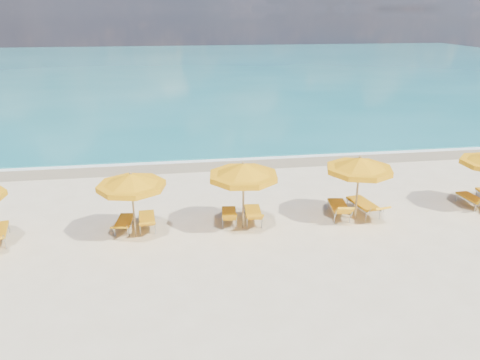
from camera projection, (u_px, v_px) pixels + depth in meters
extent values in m
plane|color=beige|center=(246.00, 225.00, 17.12)|extent=(120.00, 120.00, 0.00)
cube|color=#15737B|center=(187.00, 69.00, 61.67)|extent=(120.00, 80.00, 0.30)
cube|color=tan|center=(223.00, 163.00, 23.99)|extent=(120.00, 2.60, 0.01)
cube|color=white|center=(221.00, 158.00, 24.73)|extent=(120.00, 1.20, 0.03)
cube|color=white|center=(120.00, 124.00, 32.05)|extent=(14.00, 0.36, 0.05)
cube|color=white|center=(292.00, 100.00, 40.53)|extent=(18.00, 0.30, 0.05)
cylinder|color=tan|center=(133.00, 206.00, 15.88)|extent=(0.07, 0.07, 2.26)
cone|color=#FDA50C|center=(131.00, 180.00, 15.55)|extent=(2.69, 2.69, 0.45)
cylinder|color=#FDA50C|center=(132.00, 186.00, 15.63)|extent=(2.71, 2.71, 0.18)
sphere|color=tan|center=(130.00, 173.00, 15.47)|extent=(0.10, 0.10, 0.10)
cylinder|color=tan|center=(243.00, 197.00, 16.45)|extent=(0.07, 0.07, 2.41)
cone|color=#FDA50C|center=(243.00, 170.00, 16.11)|extent=(3.03, 3.03, 0.48)
cylinder|color=#FDA50C|center=(243.00, 176.00, 16.19)|extent=(3.06, 3.06, 0.19)
sphere|color=tan|center=(243.00, 163.00, 16.02)|extent=(0.11, 0.11, 0.11)
cylinder|color=tan|center=(357.00, 189.00, 17.21)|extent=(0.07, 0.07, 2.38)
cone|color=#FDA50C|center=(360.00, 164.00, 16.86)|extent=(2.66, 2.66, 0.48)
cylinder|color=#FDA50C|center=(359.00, 170.00, 16.94)|extent=(2.68, 2.68, 0.19)
sphere|color=tan|center=(360.00, 157.00, 16.78)|extent=(0.11, 0.11, 0.11)
cube|color=#FDAB0F|center=(125.00, 221.00, 16.67)|extent=(0.65, 1.21, 0.07)
cube|color=#FDAB0F|center=(119.00, 228.00, 15.86)|extent=(0.57, 0.58, 0.29)
cube|color=#FDAB0F|center=(147.00, 218.00, 16.84)|extent=(0.63, 1.27, 0.08)
cube|color=#FDAB0F|center=(147.00, 224.00, 15.99)|extent=(0.58, 0.57, 0.36)
cube|color=#FDAB0F|center=(229.00, 213.00, 17.28)|extent=(0.63, 1.20, 0.07)
cube|color=#FDAB0F|center=(230.00, 217.00, 16.49)|extent=(0.56, 0.49, 0.43)
cube|color=#FDAB0F|center=(253.00, 212.00, 17.32)|extent=(0.68, 1.31, 0.08)
cube|color=#FDAB0F|center=(255.00, 217.00, 16.44)|extent=(0.61, 0.58, 0.41)
cube|color=#FDAB0F|center=(339.00, 206.00, 17.77)|extent=(0.79, 1.43, 0.08)
cube|color=#FDAB0F|center=(345.00, 211.00, 16.83)|extent=(0.68, 0.62, 0.47)
cube|color=#FDAB0F|center=(363.00, 203.00, 17.96)|extent=(0.88, 1.52, 0.09)
cube|color=#FDAB0F|center=(379.00, 209.00, 17.01)|extent=(0.74, 0.74, 0.39)
cube|color=#FDAB0F|center=(471.00, 197.00, 18.67)|extent=(0.63, 1.24, 0.07)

